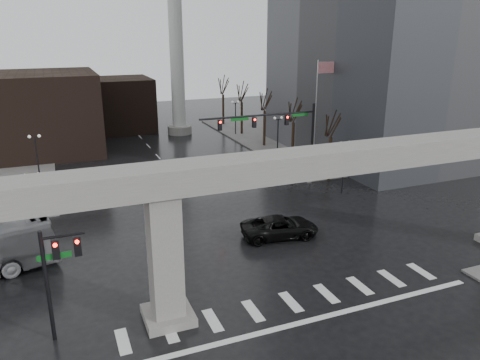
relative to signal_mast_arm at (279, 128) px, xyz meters
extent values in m
plane|color=black|center=(-8.99, -18.80, -5.83)|extent=(160.00, 160.00, 0.00)
cube|color=slate|center=(17.01, 17.20, -5.75)|extent=(28.00, 36.00, 0.15)
cube|color=gray|center=(-8.99, -18.80, 2.17)|extent=(48.00, 2.20, 1.40)
cube|color=gray|center=(-15.99, -18.80, -2.18)|extent=(1.60, 1.60, 7.30)
cube|color=gray|center=(-15.99, -18.80, -5.58)|extent=(2.60, 2.60, 0.50)
cube|color=black|center=(-22.99, 23.20, -0.83)|extent=(16.00, 14.00, 10.00)
cube|color=black|center=(-10.99, 33.20, -1.83)|extent=(10.00, 10.00, 8.00)
cylinder|color=beige|center=(-2.99, 27.20, 9.17)|extent=(2.00, 2.00, 30.00)
cylinder|color=gray|center=(-2.99, 27.20, -5.23)|extent=(3.60, 3.60, 1.20)
cylinder|color=black|center=(3.81, 0.00, -1.83)|extent=(0.24, 0.24, 8.00)
cylinder|color=black|center=(-2.19, 0.00, 1.37)|extent=(12.00, 0.18, 0.18)
cube|color=black|center=(0.81, 0.00, 0.72)|extent=(0.35, 0.30, 1.00)
cube|color=black|center=(-2.69, 0.00, 0.72)|extent=(0.35, 0.30, 1.00)
cube|color=black|center=(-6.19, 0.00, 0.72)|extent=(0.35, 0.30, 1.00)
sphere|color=#FF0C05|center=(0.81, -0.18, 1.02)|extent=(0.20, 0.20, 0.20)
cube|color=#0C5818|center=(2.31, 0.00, 1.17)|extent=(1.80, 0.05, 0.35)
cube|color=#0C5818|center=(-4.19, 0.00, 1.17)|extent=(1.80, 0.05, 0.35)
cylinder|color=black|center=(-21.79, -18.30, -2.83)|extent=(0.20, 0.20, 6.00)
cylinder|color=black|center=(-20.79, -18.30, -0.23)|extent=(2.00, 0.14, 0.14)
cube|color=black|center=(-21.19, -18.30, -0.88)|extent=(0.35, 0.30, 1.00)
cube|color=black|center=(-20.19, -18.30, -0.88)|extent=(0.35, 0.30, 1.00)
cube|color=#0C5818|center=(-21.29, -18.30, -1.23)|extent=(1.60, 0.05, 0.30)
cylinder|color=silver|center=(6.01, 3.20, 0.17)|extent=(0.12, 0.12, 12.00)
cube|color=red|center=(7.01, 3.20, 5.37)|extent=(2.00, 0.03, 1.20)
cylinder|color=black|center=(4.51, -4.80, -3.43)|extent=(0.14, 0.14, 4.80)
cube|color=black|center=(4.51, -4.80, -1.08)|extent=(0.90, 0.06, 0.06)
sphere|color=silver|center=(4.06, -4.80, -0.88)|extent=(0.32, 0.32, 0.32)
sphere|color=silver|center=(4.96, -4.80, -0.88)|extent=(0.32, 0.32, 0.32)
cylinder|color=black|center=(4.51, 9.20, -3.43)|extent=(0.14, 0.14, 4.80)
cube|color=black|center=(4.51, 9.20, -1.08)|extent=(0.90, 0.06, 0.06)
sphere|color=silver|center=(4.06, 9.20, -0.88)|extent=(0.32, 0.32, 0.32)
sphere|color=silver|center=(4.96, 9.20, -0.88)|extent=(0.32, 0.32, 0.32)
cylinder|color=black|center=(4.51, 23.20, -3.43)|extent=(0.14, 0.14, 4.80)
cube|color=black|center=(4.51, 23.20, -1.08)|extent=(0.90, 0.06, 0.06)
sphere|color=silver|center=(4.06, 23.20, -0.88)|extent=(0.32, 0.32, 0.32)
sphere|color=silver|center=(4.96, 23.20, -0.88)|extent=(0.32, 0.32, 0.32)
cylinder|color=black|center=(-22.49, -4.80, -3.43)|extent=(0.14, 0.14, 4.80)
cube|color=black|center=(-22.49, -4.80, -1.08)|extent=(0.90, 0.06, 0.06)
sphere|color=silver|center=(-22.94, -4.80, -0.88)|extent=(0.32, 0.32, 0.32)
sphere|color=silver|center=(-22.04, -4.80, -0.88)|extent=(0.32, 0.32, 0.32)
cylinder|color=black|center=(-22.49, 9.20, -3.43)|extent=(0.14, 0.14, 4.80)
cube|color=black|center=(-22.49, 9.20, -1.08)|extent=(0.90, 0.06, 0.06)
sphere|color=silver|center=(-22.94, 9.20, -0.88)|extent=(0.32, 0.32, 0.32)
sphere|color=silver|center=(-22.04, 9.20, -0.88)|extent=(0.32, 0.32, 0.32)
cylinder|color=black|center=(-22.49, 23.20, -3.43)|extent=(0.14, 0.14, 4.80)
cube|color=black|center=(-22.49, 23.20, -1.08)|extent=(0.90, 0.06, 0.06)
sphere|color=silver|center=(-22.94, 23.20, -0.88)|extent=(0.32, 0.32, 0.32)
sphere|color=silver|center=(-22.04, 23.20, -0.88)|extent=(0.32, 0.32, 0.32)
cylinder|color=black|center=(5.51, -0.80, -3.55)|extent=(0.34, 0.34, 4.55)
cylinder|color=black|center=(5.51, -0.80, 0.18)|extent=(0.12, 1.52, 2.98)
cylinder|color=black|center=(6.01, -0.55, -0.05)|extent=(0.83, 1.14, 2.51)
cylinder|color=black|center=(5.51, 7.20, -3.50)|extent=(0.34, 0.34, 4.66)
cylinder|color=black|center=(5.51, 7.20, 0.32)|extent=(0.12, 1.55, 3.05)
cylinder|color=black|center=(6.01, 7.45, 0.08)|extent=(0.85, 1.16, 2.57)
cylinder|color=black|center=(5.51, 15.20, -3.45)|extent=(0.34, 0.34, 4.76)
cylinder|color=black|center=(5.51, 15.20, 0.46)|extent=(0.12, 1.59, 3.11)
cylinder|color=black|center=(6.01, 15.45, 0.22)|extent=(0.86, 1.18, 2.62)
cylinder|color=black|center=(5.51, 23.20, -3.40)|extent=(0.34, 0.34, 4.87)
cylinder|color=black|center=(5.51, 23.20, 0.60)|extent=(0.12, 1.62, 3.18)
cylinder|color=black|center=(6.01, 23.45, 0.35)|extent=(0.88, 1.20, 2.68)
cylinder|color=black|center=(5.51, 31.20, -3.34)|extent=(0.34, 0.34, 4.97)
cylinder|color=black|center=(5.51, 31.20, 0.74)|extent=(0.12, 1.65, 3.25)
cylinder|color=black|center=(6.01, 31.45, 0.48)|extent=(0.89, 1.23, 2.74)
imported|color=black|center=(-5.58, -11.54, -5.01)|extent=(6.19, 3.50, 1.63)
imported|color=black|center=(-13.39, 3.89, -5.02)|extent=(2.20, 4.83, 1.61)
camera|label=1|loc=(-20.60, -40.59, 9.27)|focal=35.00mm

